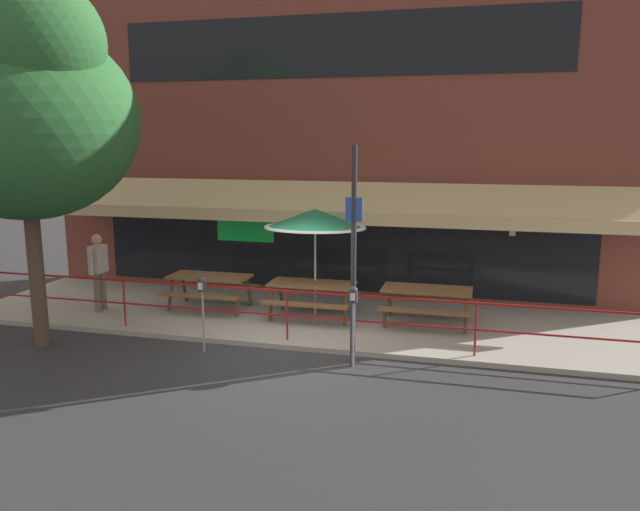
{
  "coord_description": "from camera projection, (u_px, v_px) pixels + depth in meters",
  "views": [
    {
      "loc": [
        3.46,
        -10.48,
        3.89
      ],
      "look_at": [
        0.3,
        1.6,
        1.5
      ],
      "focal_mm": 35.0,
      "sensor_mm": 36.0,
      "label": 1
    }
  ],
  "objects": [
    {
      "name": "ground_plane",
      "position": [
        283.0,
        350.0,
        11.55
      ],
      "size": [
        120.0,
        120.0,
        0.0
      ],
      "primitive_type": "plane",
      "color": "#2D2D30"
    },
    {
      "name": "patio_deck",
      "position": [
        311.0,
        317.0,
        13.44
      ],
      "size": [
        15.0,
        4.0,
        0.1
      ],
      "primitive_type": "cube",
      "color": "#9E998E",
      "rests_on": "ground"
    },
    {
      "name": "restaurant_building",
      "position": [
        336.0,
        124.0,
        14.78
      ],
      "size": [
        15.0,
        1.6,
        8.44
      ],
      "color": "brown",
      "rests_on": "ground"
    },
    {
      "name": "patio_railing",
      "position": [
        287.0,
        304.0,
        11.69
      ],
      "size": [
        13.84,
        0.04,
        0.97
      ],
      "color": "maroon",
      "rests_on": "patio_deck"
    },
    {
      "name": "picnic_table_left",
      "position": [
        210.0,
        282.0,
        13.81
      ],
      "size": [
        1.8,
        1.42,
        0.76
      ],
      "color": "brown",
      "rests_on": "patio_deck"
    },
    {
      "name": "picnic_table_centre",
      "position": [
        312.0,
        290.0,
        13.12
      ],
      "size": [
        1.8,
        1.42,
        0.76
      ],
      "color": "brown",
      "rests_on": "patio_deck"
    },
    {
      "name": "picnic_table_right",
      "position": [
        427.0,
        296.0,
        12.65
      ],
      "size": [
        1.8,
        1.42,
        0.76
      ],
      "color": "brown",
      "rests_on": "patio_deck"
    },
    {
      "name": "patio_umbrella_centre",
      "position": [
        315.0,
        219.0,
        13.09
      ],
      "size": [
        2.14,
        2.14,
        2.38
      ],
      "color": "#B7B2A8",
      "rests_on": "patio_deck"
    },
    {
      "name": "pedestrian_walking",
      "position": [
        99.0,
        268.0,
        13.62
      ],
      "size": [
        0.25,
        0.62,
        1.71
      ],
      "color": "#665B4C",
      "rests_on": "patio_deck"
    },
    {
      "name": "parking_meter_near",
      "position": [
        202.0,
        291.0,
        11.21
      ],
      "size": [
        0.15,
        0.16,
        1.42
      ],
      "color": "gray",
      "rests_on": "ground"
    },
    {
      "name": "parking_meter_far",
      "position": [
        353.0,
        302.0,
        10.47
      ],
      "size": [
        0.15,
        0.16,
        1.42
      ],
      "color": "gray",
      "rests_on": "ground"
    },
    {
      "name": "street_sign_pole",
      "position": [
        354.0,
        255.0,
        10.41
      ],
      "size": [
        0.28,
        0.09,
        3.76
      ],
      "color": "#2D2D33",
      "rests_on": "ground"
    },
    {
      "name": "street_tree_curbside",
      "position": [
        25.0,
        108.0,
        10.88
      ],
      "size": [
        4.13,
        3.72,
        6.53
      ],
      "color": "brown",
      "rests_on": "ground"
    }
  ]
}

